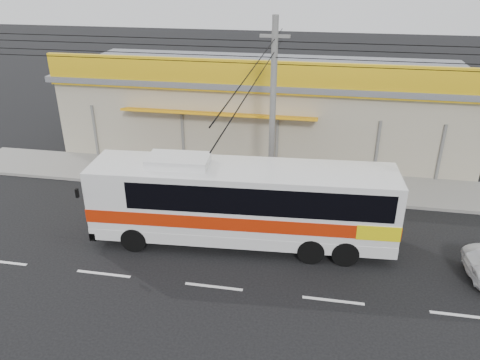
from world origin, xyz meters
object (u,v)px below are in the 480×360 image
object	(u,v)px
utility_pole	(274,52)
coach_bus	(247,200)
motorbike_dark	(139,169)
motorbike_red	(156,162)

from	to	relation	value
utility_pole	coach_bus	bearing A→B (deg)	-97.27
motorbike_dark	utility_pole	size ratio (longest dim) A/B	0.05
motorbike_dark	utility_pole	bearing A→B (deg)	-114.45
coach_bus	motorbike_dark	size ratio (longest dim) A/B	6.49
motorbike_red	motorbike_dark	world-z (taller)	motorbike_dark
coach_bus	utility_pole	size ratio (longest dim) A/B	0.34
coach_bus	motorbike_dark	distance (m)	7.65
utility_pole	motorbike_dark	bearing A→B (deg)	174.05
coach_bus	utility_pole	distance (m)	6.13
coach_bus	utility_pole	bearing A→B (deg)	79.22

